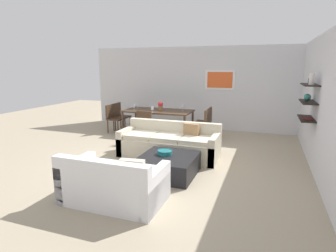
{
  "coord_description": "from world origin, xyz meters",
  "views": [
    {
      "loc": [
        2.07,
        -5.56,
        2.06
      ],
      "look_at": [
        0.0,
        0.2,
        0.75
      ],
      "focal_mm": 29.76,
      "sensor_mm": 36.0,
      "label": 1
    }
  ],
  "objects_px": {
    "centerpiece_vase": "(160,106)",
    "apple_on_coffee_table": "(160,152)",
    "sofa_beige": "(170,144)",
    "dining_table": "(158,112)",
    "loveseat_white": "(114,184)",
    "dining_chair_right_far": "(206,120)",
    "dining_chair_foot": "(146,124)",
    "wine_glass_left_near": "(134,106)",
    "dining_chair_left_far": "(120,114)",
    "coffee_table": "(168,165)",
    "wine_glass_right_far": "(183,107)",
    "decorative_bowl": "(165,152)",
    "wine_glass_left_far": "(138,105)",
    "dining_chair_left_near": "(113,117)",
    "wine_glass_foot": "(152,108)",
    "dining_chair_right_near": "(202,123)"
  },
  "relations": [
    {
      "from": "centerpiece_vase",
      "to": "apple_on_coffee_table",
      "type": "bearing_deg",
      "value": -68.77
    },
    {
      "from": "centerpiece_vase",
      "to": "dining_chair_right_near",
      "type": "bearing_deg",
      "value": -9.6
    },
    {
      "from": "apple_on_coffee_table",
      "to": "dining_table",
      "type": "xyz_separation_m",
      "value": [
        -1.22,
        2.92,
        0.27
      ]
    },
    {
      "from": "wine_glass_left_near",
      "to": "centerpiece_vase",
      "type": "relative_size",
      "value": 0.6
    },
    {
      "from": "coffee_table",
      "to": "wine_glass_right_far",
      "type": "relative_size",
      "value": 6.16
    },
    {
      "from": "decorative_bowl",
      "to": "dining_chair_left_near",
      "type": "relative_size",
      "value": 0.34
    },
    {
      "from": "decorative_bowl",
      "to": "dining_table",
      "type": "relative_size",
      "value": 0.14
    },
    {
      "from": "dining_chair_foot",
      "to": "centerpiece_vase",
      "type": "relative_size",
      "value": 3.19
    },
    {
      "from": "wine_glass_left_far",
      "to": "dining_chair_foot",
      "type": "bearing_deg",
      "value": -54.45
    },
    {
      "from": "wine_glass_left_far",
      "to": "centerpiece_vase",
      "type": "xyz_separation_m",
      "value": [
        0.83,
        -0.13,
        0.03
      ]
    },
    {
      "from": "dining_chair_foot",
      "to": "dining_chair_left_far",
      "type": "height_order",
      "value": "same"
    },
    {
      "from": "coffee_table",
      "to": "wine_glass_left_near",
      "type": "height_order",
      "value": "wine_glass_left_near"
    },
    {
      "from": "dining_chair_foot",
      "to": "decorative_bowl",
      "type": "bearing_deg",
      "value": -57.01
    },
    {
      "from": "dining_table",
      "to": "dining_chair_foot",
      "type": "bearing_deg",
      "value": -90.0
    },
    {
      "from": "decorative_bowl",
      "to": "wine_glass_foot",
      "type": "relative_size",
      "value": 1.65
    },
    {
      "from": "dining_chair_left_near",
      "to": "wine_glass_right_far",
      "type": "distance_m",
      "value": 2.25
    },
    {
      "from": "dining_chair_left_near",
      "to": "wine_glass_foot",
      "type": "xyz_separation_m",
      "value": [
        1.45,
        -0.22,
        0.37
      ]
    },
    {
      "from": "wine_glass_left_near",
      "to": "dining_chair_right_far",
      "type": "bearing_deg",
      "value": 9.25
    },
    {
      "from": "sofa_beige",
      "to": "dining_chair_left_far",
      "type": "bearing_deg",
      "value": 139.3
    },
    {
      "from": "wine_glass_left_near",
      "to": "wine_glass_left_far",
      "type": "bearing_deg",
      "value": 90.0
    },
    {
      "from": "wine_glass_right_far",
      "to": "sofa_beige",
      "type": "bearing_deg",
      "value": -81.41
    },
    {
      "from": "decorative_bowl",
      "to": "wine_glass_left_far",
      "type": "relative_size",
      "value": 1.81
    },
    {
      "from": "loveseat_white",
      "to": "dining_chair_right_far",
      "type": "distance_m",
      "value": 4.6
    },
    {
      "from": "dining_chair_left_near",
      "to": "wine_glass_left_near",
      "type": "xyz_separation_m",
      "value": [
        0.7,
        0.1,
        0.35
      ]
    },
    {
      "from": "dining_chair_foot",
      "to": "wine_glass_left_near",
      "type": "bearing_deg",
      "value": 133.33
    },
    {
      "from": "wine_glass_left_near",
      "to": "loveseat_white",
      "type": "bearing_deg",
      "value": -67.54
    },
    {
      "from": "wine_glass_foot",
      "to": "wine_glass_left_near",
      "type": "bearing_deg",
      "value": 156.47
    },
    {
      "from": "coffee_table",
      "to": "dining_chair_right_near",
      "type": "bearing_deg",
      "value": 89.34
    },
    {
      "from": "dining_chair_left_near",
      "to": "wine_glass_left_near",
      "type": "relative_size",
      "value": 5.36
    },
    {
      "from": "apple_on_coffee_table",
      "to": "wine_glass_foot",
      "type": "xyz_separation_m",
      "value": [
        -1.22,
        2.47,
        0.46
      ]
    },
    {
      "from": "sofa_beige",
      "to": "wine_glass_left_near",
      "type": "height_order",
      "value": "wine_glass_left_near"
    },
    {
      "from": "wine_glass_foot",
      "to": "dining_chair_foot",
      "type": "bearing_deg",
      "value": -90.0
    },
    {
      "from": "sofa_beige",
      "to": "wine_glass_left_near",
      "type": "bearing_deg",
      "value": 135.15
    },
    {
      "from": "apple_on_coffee_table",
      "to": "dining_chair_left_far",
      "type": "xyz_separation_m",
      "value": [
        -2.66,
        3.15,
        0.09
      ]
    },
    {
      "from": "dining_chair_right_near",
      "to": "apple_on_coffee_table",
      "type": "bearing_deg",
      "value": -94.9
    },
    {
      "from": "sofa_beige",
      "to": "dining_table",
      "type": "xyz_separation_m",
      "value": [
        -1.06,
        1.92,
        0.4
      ]
    },
    {
      "from": "dining_chair_left_near",
      "to": "wine_glass_left_near",
      "type": "height_order",
      "value": "wine_glass_left_near"
    },
    {
      "from": "apple_on_coffee_table",
      "to": "dining_chair_left_far",
      "type": "relative_size",
      "value": 0.09
    },
    {
      "from": "decorative_bowl",
      "to": "wine_glass_left_far",
      "type": "height_order",
      "value": "wine_glass_left_far"
    },
    {
      "from": "dining_chair_right_far",
      "to": "dining_chair_left_near",
      "type": "xyz_separation_m",
      "value": [
        -2.89,
        -0.46,
        0.0
      ]
    },
    {
      "from": "sofa_beige",
      "to": "dining_chair_left_near",
      "type": "xyz_separation_m",
      "value": [
        -2.5,
        1.69,
        0.21
      ]
    },
    {
      "from": "dining_table",
      "to": "wine_glass_foot",
      "type": "relative_size",
      "value": 11.46
    },
    {
      "from": "sofa_beige",
      "to": "dining_chair_right_far",
      "type": "height_order",
      "value": "dining_chair_right_far"
    },
    {
      "from": "dining_chair_right_far",
      "to": "wine_glass_left_near",
      "type": "relative_size",
      "value": 5.36
    },
    {
      "from": "apple_on_coffee_table",
      "to": "dining_chair_foot",
      "type": "height_order",
      "value": "dining_chair_foot"
    },
    {
      "from": "loveseat_white",
      "to": "wine_glass_foot",
      "type": "relative_size",
      "value": 8.46
    },
    {
      "from": "wine_glass_left_far",
      "to": "wine_glass_foot",
      "type": "height_order",
      "value": "wine_glass_foot"
    },
    {
      "from": "wine_glass_left_far",
      "to": "wine_glass_foot",
      "type": "distance_m",
      "value": 0.95
    },
    {
      "from": "dining_chair_left_far",
      "to": "centerpiece_vase",
      "type": "distance_m",
      "value": 1.59
    },
    {
      "from": "sofa_beige",
      "to": "dining_chair_left_near",
      "type": "height_order",
      "value": "dining_chair_left_near"
    }
  ]
}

